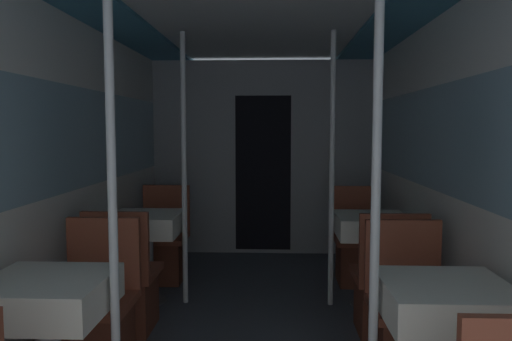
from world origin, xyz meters
The scene contains 18 objects.
wall_left centered at (-1.30, 1.98, 1.16)m, with size 0.05×6.76×2.23m.
wall_right centered at (1.30, 1.98, 1.16)m, with size 0.05×6.76×2.23m.
ceiling_panel centered at (0.00, 1.98, 2.28)m, with size 2.60×6.76×0.07m.
bulkhead_far centered at (0.00, 4.47, 1.11)m, with size 2.55×0.09×2.23m.
dining_table_left_0 centered at (-0.93, 0.95, 0.62)m, with size 0.57×0.57×0.75m.
chair_left_far_0 centered at (-0.93, 1.55, 0.28)m, with size 0.46×0.46×0.90m.
support_pole_left_0 centered at (-0.61, 0.95, 1.12)m, with size 0.04×0.04×2.23m.
dining_table_left_1 centered at (-0.93, 2.75, 0.62)m, with size 0.57×0.57×0.75m.
chair_left_near_1 centered at (-0.93, 2.14, 0.28)m, with size 0.46×0.46×0.90m.
chair_left_far_1 centered at (-0.93, 3.35, 0.28)m, with size 0.46×0.46×0.90m.
support_pole_left_1 centered at (-0.61, 2.75, 1.12)m, with size 0.04×0.04×2.23m.
dining_table_right_0 centered at (0.93, 0.95, 0.62)m, with size 0.57×0.57×0.75m.
chair_right_far_0 centered at (0.93, 1.55, 0.28)m, with size 0.46×0.46×0.90m.
support_pole_right_0 centered at (0.61, 0.95, 1.12)m, with size 0.04×0.04×2.23m.
dining_table_right_1 centered at (0.93, 2.75, 0.62)m, with size 0.57×0.57×0.75m.
chair_right_near_1 centered at (0.93, 2.14, 0.28)m, with size 0.46×0.46×0.90m.
chair_right_far_1 centered at (0.93, 3.35, 0.28)m, with size 0.46×0.46×0.90m.
support_pole_right_1 centered at (0.61, 2.75, 1.12)m, with size 0.04×0.04×2.23m.
Camera 1 is at (0.15, -1.31, 1.45)m, focal length 35.00 mm.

